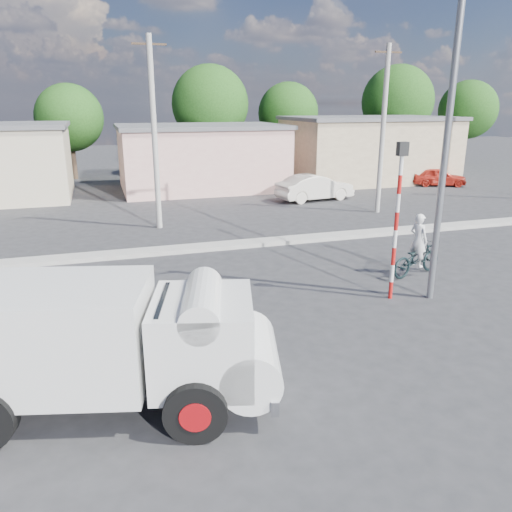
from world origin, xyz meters
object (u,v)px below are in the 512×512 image
object	(u,v)px
bicycle	(417,258)
cyclist	(417,249)
truck	(113,342)
car_red	(439,177)
traffic_pole	(398,209)
car_cream	(315,188)
streetlight	(444,118)

from	to	relation	value
bicycle	cyclist	xyz separation A→B (m)	(0.00, 0.00, 0.30)
truck	car_red	distance (m)	29.53
cyclist	traffic_pole	size ratio (longest dim) A/B	0.39
bicycle	car_cream	bearing A→B (deg)	-26.79
car_cream	streetlight	world-z (taller)	streetlight
truck	car_red	size ratio (longest dim) A/B	1.73
traffic_pole	car_red	bearing A→B (deg)	49.84
cyclist	car_cream	bearing A→B (deg)	-26.79
traffic_pole	streetlight	size ratio (longest dim) A/B	0.48
car_red	bicycle	bearing A→B (deg)	163.70
bicycle	traffic_pole	world-z (taller)	traffic_pole
bicycle	streetlight	distance (m)	4.87
traffic_pole	streetlight	world-z (taller)	streetlight
car_red	streetlight	distance (m)	22.01
cyclist	streetlight	distance (m)	4.60
truck	bicycle	world-z (taller)	truck
car_cream	streetlight	bearing A→B (deg)	158.73
truck	car_cream	world-z (taller)	truck
car_red	car_cream	bearing A→B (deg)	125.55
truck	streetlight	size ratio (longest dim) A/B	0.68
car_red	streetlight	xyz separation A→B (m)	(-13.21, -17.06, 4.36)
truck	car_cream	xyz separation A→B (m)	(11.72, 17.59, -0.58)
bicycle	car_red	xyz separation A→B (m)	(12.25, 15.22, 0.04)
bicycle	car_cream	xyz separation A→B (m)	(2.19, 12.90, 0.17)
car_red	streetlight	bearing A→B (deg)	164.79
truck	traffic_pole	world-z (taller)	traffic_pole
car_cream	bicycle	bearing A→B (deg)	161.12
truck	streetlight	bearing A→B (deg)	33.00
truck	bicycle	size ratio (longest dim) A/B	2.86
truck	streetlight	world-z (taller)	streetlight
cyclist	bicycle	bearing A→B (deg)	-0.00
car_cream	traffic_pole	world-z (taller)	traffic_pole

